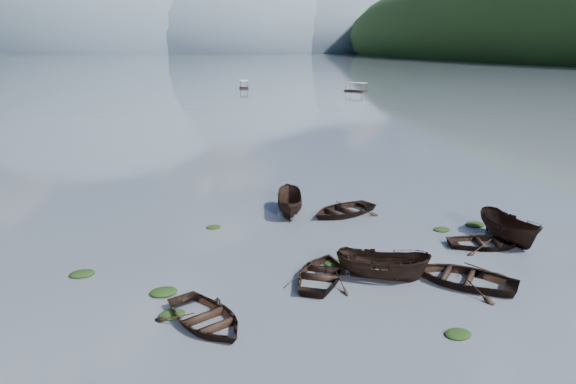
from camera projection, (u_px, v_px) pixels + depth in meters
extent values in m
plane|color=#49515C|center=(375.00, 320.00, 20.25)|extent=(2400.00, 2400.00, 0.00)
ellipsoid|color=#475666|center=(95.00, 52.00, 832.20)|extent=(520.00, 520.00, 340.00)
ellipsoid|color=#475666|center=(218.00, 52.00, 887.66)|extent=(520.00, 520.00, 260.00)
ellipsoid|color=#475666|center=(315.00, 52.00, 937.59)|extent=(520.00, 520.00, 220.00)
imported|color=black|center=(206.00, 324.00, 20.03)|extent=(4.47, 5.15, 0.89)
imported|color=black|center=(322.00, 278.00, 23.93)|extent=(4.85, 5.25, 0.89)
imported|color=black|center=(382.00, 279.00, 23.85)|extent=(4.53, 3.62, 1.67)
imported|color=black|center=(462.00, 282.00, 23.50)|extent=(5.70, 5.74, 0.98)
imported|color=black|center=(485.00, 247.00, 27.70)|extent=(4.68, 3.96, 0.82)
imported|color=black|center=(508.00, 241.00, 28.52)|extent=(1.87, 4.59, 1.75)
imported|color=black|center=(343.00, 214.00, 33.02)|extent=(5.52, 4.71, 0.97)
imported|color=black|center=(289.00, 213.00, 33.25)|extent=(2.68, 4.56, 1.66)
ellipsoid|color=black|center=(164.00, 293.00, 22.46)|extent=(1.20, 0.98, 0.26)
ellipsoid|color=black|center=(172.00, 316.00, 20.59)|extent=(1.07, 0.86, 0.24)
ellipsoid|color=black|center=(458.00, 335.00, 19.22)|extent=(1.03, 0.82, 0.22)
ellipsoid|color=black|center=(334.00, 264.00, 25.46)|extent=(1.01, 0.85, 0.22)
ellipsoid|color=black|center=(475.00, 225.00, 30.97)|extent=(1.17, 0.93, 0.24)
ellipsoid|color=black|center=(82.00, 275.00, 24.28)|extent=(1.16, 0.94, 0.25)
ellipsoid|color=black|center=(214.00, 228.00, 30.59)|extent=(0.88, 0.73, 0.18)
ellipsoid|color=black|center=(442.00, 230.00, 30.14)|extent=(1.00, 0.80, 0.22)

